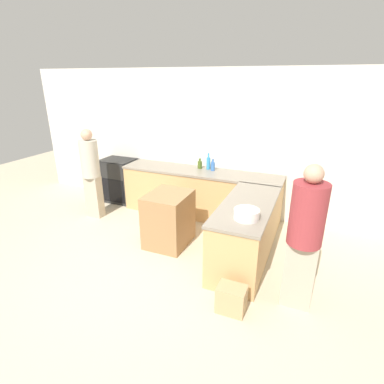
{
  "coord_description": "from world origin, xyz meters",
  "views": [
    {
      "loc": [
        1.94,
        -2.99,
        2.53
      ],
      "look_at": [
        0.33,
        0.81,
        0.94
      ],
      "focal_mm": 28.0,
      "sensor_mm": 36.0,
      "label": 1
    }
  ],
  "objects_px": {
    "range_oven": "(119,180)",
    "dish_soap_bottle": "(208,163)",
    "mixing_bowl": "(247,214)",
    "person_at_peninsula": "(305,235)",
    "island_table": "(169,219)",
    "person_by_range": "(91,171)",
    "olive_oil_bottle": "(200,164)",
    "water_bottle_blue": "(213,166)",
    "paper_bag": "(231,299)"
  },
  "relations": [
    {
      "from": "person_by_range",
      "to": "olive_oil_bottle",
      "type": "bearing_deg",
      "value": 29.22
    },
    {
      "from": "olive_oil_bottle",
      "to": "person_by_range",
      "type": "xyz_separation_m",
      "value": [
        -1.77,
        -0.99,
        -0.06
      ]
    },
    {
      "from": "island_table",
      "to": "water_bottle_blue",
      "type": "distance_m",
      "value": 1.45
    },
    {
      "from": "mixing_bowl",
      "to": "paper_bag",
      "type": "height_order",
      "value": "mixing_bowl"
    },
    {
      "from": "island_table",
      "to": "person_by_range",
      "type": "bearing_deg",
      "value": 168.72
    },
    {
      "from": "range_oven",
      "to": "island_table",
      "type": "distance_m",
      "value": 2.21
    },
    {
      "from": "range_oven",
      "to": "paper_bag",
      "type": "relative_size",
      "value": 2.78
    },
    {
      "from": "dish_soap_bottle",
      "to": "person_at_peninsula",
      "type": "relative_size",
      "value": 0.18
    },
    {
      "from": "person_at_peninsula",
      "to": "paper_bag",
      "type": "bearing_deg",
      "value": -148.28
    },
    {
      "from": "person_by_range",
      "to": "person_at_peninsula",
      "type": "xyz_separation_m",
      "value": [
        3.79,
        -1.02,
        0.01
      ]
    },
    {
      "from": "range_oven",
      "to": "olive_oil_bottle",
      "type": "height_order",
      "value": "olive_oil_bottle"
    },
    {
      "from": "olive_oil_bottle",
      "to": "person_at_peninsula",
      "type": "xyz_separation_m",
      "value": [
        2.02,
        -2.01,
        -0.04
      ]
    },
    {
      "from": "range_oven",
      "to": "island_table",
      "type": "xyz_separation_m",
      "value": [
        1.83,
        -1.23,
        -0.03
      ]
    },
    {
      "from": "water_bottle_blue",
      "to": "person_at_peninsula",
      "type": "bearing_deg",
      "value": -48.56
    },
    {
      "from": "dish_soap_bottle",
      "to": "range_oven",
      "type": "bearing_deg",
      "value": -176.54
    },
    {
      "from": "person_at_peninsula",
      "to": "island_table",
      "type": "bearing_deg",
      "value": 161.62
    },
    {
      "from": "person_at_peninsula",
      "to": "person_by_range",
      "type": "bearing_deg",
      "value": 164.89
    },
    {
      "from": "mixing_bowl",
      "to": "water_bottle_blue",
      "type": "relative_size",
      "value": 1.46
    },
    {
      "from": "water_bottle_blue",
      "to": "person_by_range",
      "type": "distance_m",
      "value": 2.25
    },
    {
      "from": "island_table",
      "to": "mixing_bowl",
      "type": "xyz_separation_m",
      "value": [
        1.32,
        -0.46,
        0.53
      ]
    },
    {
      "from": "olive_oil_bottle",
      "to": "person_at_peninsula",
      "type": "bearing_deg",
      "value": -44.88
    },
    {
      "from": "mixing_bowl",
      "to": "range_oven",
      "type": "bearing_deg",
      "value": 151.79
    },
    {
      "from": "range_oven",
      "to": "dish_soap_bottle",
      "type": "relative_size",
      "value": 2.93
    },
    {
      "from": "mixing_bowl",
      "to": "paper_bag",
      "type": "relative_size",
      "value": 0.97
    },
    {
      "from": "mixing_bowl",
      "to": "person_by_range",
      "type": "relative_size",
      "value": 0.19
    },
    {
      "from": "water_bottle_blue",
      "to": "person_at_peninsula",
      "type": "height_order",
      "value": "person_at_peninsula"
    },
    {
      "from": "island_table",
      "to": "person_at_peninsula",
      "type": "distance_m",
      "value": 2.18
    },
    {
      "from": "mixing_bowl",
      "to": "island_table",
      "type": "bearing_deg",
      "value": 160.83
    },
    {
      "from": "water_bottle_blue",
      "to": "person_at_peninsula",
      "type": "relative_size",
      "value": 0.13
    },
    {
      "from": "mixing_bowl",
      "to": "person_at_peninsula",
      "type": "height_order",
      "value": "person_at_peninsula"
    },
    {
      "from": "mixing_bowl",
      "to": "water_bottle_blue",
      "type": "xyz_separation_m",
      "value": [
        -1.06,
        1.77,
        0.02
      ]
    },
    {
      "from": "dish_soap_bottle",
      "to": "person_at_peninsula",
      "type": "height_order",
      "value": "person_at_peninsula"
    },
    {
      "from": "island_table",
      "to": "person_by_range",
      "type": "xyz_separation_m",
      "value": [
        -1.77,
        0.35,
        0.49
      ]
    },
    {
      "from": "dish_soap_bottle",
      "to": "mixing_bowl",
      "type": "bearing_deg",
      "value": -57.37
    },
    {
      "from": "dish_soap_bottle",
      "to": "island_table",
      "type": "bearing_deg",
      "value": -96.87
    },
    {
      "from": "range_oven",
      "to": "island_table",
      "type": "bearing_deg",
      "value": -33.93
    },
    {
      "from": "dish_soap_bottle",
      "to": "paper_bag",
      "type": "xyz_separation_m",
      "value": [
        1.19,
        -2.44,
        -0.86
      ]
    },
    {
      "from": "range_oven",
      "to": "person_at_peninsula",
      "type": "bearing_deg",
      "value": -26.31
    },
    {
      "from": "dish_soap_bottle",
      "to": "person_by_range",
      "type": "relative_size",
      "value": 0.18
    },
    {
      "from": "island_table",
      "to": "dish_soap_bottle",
      "type": "xyz_separation_m",
      "value": [
        0.16,
        1.35,
        0.59
      ]
    },
    {
      "from": "island_table",
      "to": "paper_bag",
      "type": "bearing_deg",
      "value": -38.73
    },
    {
      "from": "range_oven",
      "to": "person_by_range",
      "type": "xyz_separation_m",
      "value": [
        0.06,
        -0.88,
        0.46
      ]
    },
    {
      "from": "range_oven",
      "to": "dish_soap_bottle",
      "type": "bearing_deg",
      "value": 3.46
    },
    {
      "from": "dish_soap_bottle",
      "to": "person_at_peninsula",
      "type": "xyz_separation_m",
      "value": [
        1.85,
        -2.02,
        -0.09
      ]
    },
    {
      "from": "range_oven",
      "to": "paper_bag",
      "type": "distance_m",
      "value": 3.94
    },
    {
      "from": "olive_oil_bottle",
      "to": "paper_bag",
      "type": "xyz_separation_m",
      "value": [
        1.35,
        -2.42,
        -0.81
      ]
    },
    {
      "from": "island_table",
      "to": "water_bottle_blue",
      "type": "xyz_separation_m",
      "value": [
        0.27,
        1.31,
        0.56
      ]
    },
    {
      "from": "person_at_peninsula",
      "to": "paper_bag",
      "type": "distance_m",
      "value": 1.1
    },
    {
      "from": "dish_soap_bottle",
      "to": "person_by_range",
      "type": "bearing_deg",
      "value": -152.69
    },
    {
      "from": "range_oven",
      "to": "person_at_peninsula",
      "type": "xyz_separation_m",
      "value": [
        3.85,
        -1.9,
        0.48
      ]
    }
  ]
}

